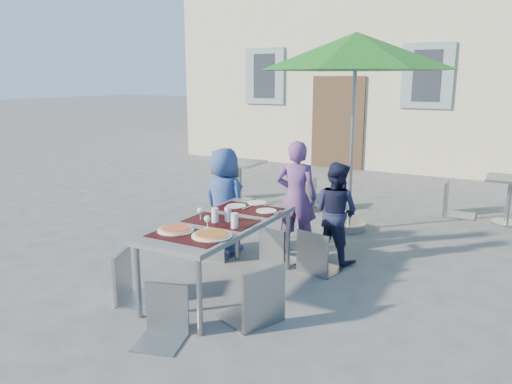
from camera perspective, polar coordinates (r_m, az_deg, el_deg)
The scene contains 21 objects.
ground at distance 5.06m, azimuth 0.93°, elevation -12.38°, with size 90.00×90.00×0.00m, color #4E4E50.
dining_table at distance 5.05m, azimuth -4.04°, elevation -3.95°, with size 0.80×1.85×0.76m.
pizza_near_left at distance 4.76m, azimuth -9.15°, elevation -4.24°, with size 0.35×0.35×0.03m.
pizza_near_right at distance 4.56m, azimuth -5.06°, elevation -4.88°, with size 0.37×0.37×0.03m.
glassware at distance 4.92m, azimuth -3.99°, elevation -2.82°, with size 0.52×0.36×0.15m.
place_settings at distance 5.56m, azimuth -0.30°, elevation -1.66°, with size 0.65×0.48×0.01m.
child_0 at distance 6.27m, azimuth -3.63°, elevation -0.94°, with size 0.64×0.42×1.32m, color navy.
child_1 at distance 6.22m, azimuth 4.62°, elevation -0.60°, with size 0.52×0.34×1.42m, color #643C7B.
child_2 at distance 6.00m, azimuth 9.09°, elevation -2.28°, with size 0.59×0.34×1.21m, color #171A34.
chair_0 at distance 6.04m, azimuth -4.81°, elevation -2.81°, with size 0.41×0.42×0.90m.
chair_1 at distance 5.86m, azimuth 2.44°, elevation -3.56°, with size 0.46×0.47×0.86m.
chair_2 at distance 5.60m, azimuth 7.13°, elevation -3.87°, with size 0.50×0.50×0.94m.
chair_3 at distance 5.02m, azimuth -14.14°, elevation -6.05°, with size 0.56×0.55×0.96m.
chair_4 at distance 4.41m, azimuth 0.05°, elevation -7.56°, with size 0.61×0.61×1.05m.
chair_5 at distance 4.28m, azimuth -10.73°, elevation -10.12°, with size 0.48×0.48×0.87m.
patio_umbrella at distance 7.09m, azimuth 11.34°, elevation 15.34°, with size 2.67×2.67×2.76m.
cafe_table_0 at distance 8.60m, azimuth -1.85°, elevation 1.94°, with size 0.71×0.71×0.76m.
bg_chair_l_0 at distance 8.99m, azimuth -2.29°, elevation 2.34°, with size 0.42×0.41×0.88m.
bg_chair_r_0 at distance 8.29m, azimuth 5.75°, elevation 1.94°, with size 0.48×0.48×1.00m.
cafe_table_1 at distance 8.35m, azimuth 27.00°, elevation -0.13°, with size 0.67×0.67×0.72m.
bg_chair_l_1 at distance 8.52m, azimuth 21.80°, elevation 1.61°, with size 0.49×0.49×1.05m.
Camera 1 is at (2.15, -4.03, 2.16)m, focal length 35.00 mm.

